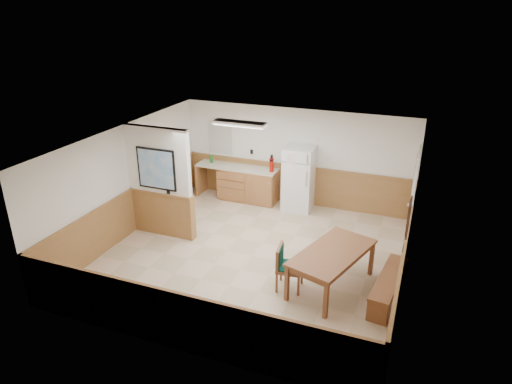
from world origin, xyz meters
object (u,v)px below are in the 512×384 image
at_px(refrigerator, 299,179).
at_px(dining_table, 332,256).
at_px(fire_extinguisher, 272,164).
at_px(dining_bench, 389,282).
at_px(dining_chair, 285,264).
at_px(soap_bottle, 211,159).

relative_size(refrigerator, dining_table, 0.81).
height_order(refrigerator, fire_extinguisher, refrigerator).
bearing_deg(fire_extinguisher, refrigerator, 11.09).
xyz_separation_m(dining_bench, dining_chair, (-1.83, -0.34, 0.15)).
height_order(dining_bench, dining_chair, dining_chair).
height_order(dining_table, fire_extinguisher, fire_extinguisher).
relative_size(dining_table, fire_extinguisher, 4.52).
bearing_deg(dining_chair, refrigerator, 95.79).
relative_size(refrigerator, fire_extinguisher, 3.67).
xyz_separation_m(dining_bench, fire_extinguisher, (-3.32, 3.13, 0.75)).
bearing_deg(fire_extinguisher, dining_bench, -31.09).
distance_m(dining_table, dining_chair, 0.87).
xyz_separation_m(refrigerator, soap_bottle, (-2.46, 0.07, 0.20)).
height_order(dining_table, soap_bottle, soap_bottle).
xyz_separation_m(refrigerator, dining_table, (1.55, -3.14, -0.16)).
height_order(dining_table, dining_bench, dining_table).
bearing_deg(fire_extinguisher, dining_table, -41.82).
bearing_deg(fire_extinguisher, soap_bottle, -169.71).
height_order(refrigerator, dining_chair, refrigerator).
bearing_deg(refrigerator, soap_bottle, 176.91).
xyz_separation_m(dining_table, dining_chair, (-0.79, -0.32, -0.16)).
bearing_deg(dining_bench, refrigerator, 136.98).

